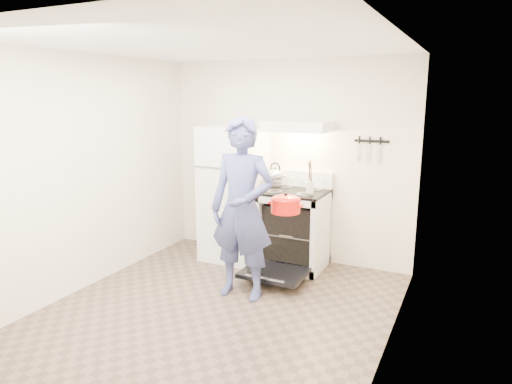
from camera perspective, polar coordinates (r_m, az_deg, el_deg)
floor at (r=4.61m, az=-5.03°, el=-14.73°), size 3.60×3.60×0.00m
back_wall at (r=5.79m, az=3.91°, el=3.87°), size 3.20×0.02×2.50m
refrigerator at (r=5.79m, az=-2.79°, el=-0.13°), size 0.70×0.70×1.70m
stove_body at (r=5.58m, az=4.73°, el=-4.77°), size 0.76×0.65×0.92m
cooktop at (r=5.46m, az=4.82°, el=0.01°), size 0.76×0.65×0.03m
backsplash at (r=5.70m, az=5.87°, el=1.68°), size 0.76×0.07×0.20m
oven_door at (r=5.17m, az=2.25°, el=-10.07°), size 0.70×0.54×0.04m
oven_rack at (r=5.58m, az=4.73°, el=-4.97°), size 0.60×0.52×0.01m
range_hood at (r=5.42m, az=5.25°, el=8.19°), size 0.76×0.50×0.12m
knife_strip at (r=5.43m, az=14.27°, el=6.19°), size 0.40×0.02×0.03m
pizza_stone at (r=5.50m, az=4.37°, el=-5.09°), size 0.36×0.36×0.02m
tea_kettle at (r=5.63m, az=2.40°, el=2.14°), size 0.25×0.21×0.31m
utensil_jar at (r=5.21m, az=6.75°, el=0.61°), size 0.10×0.10×0.13m
person at (r=4.64m, az=-1.75°, el=-2.16°), size 0.70×0.48×1.87m
dutch_oven at (r=4.71m, az=3.72°, el=-1.75°), size 0.37×0.30×0.24m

